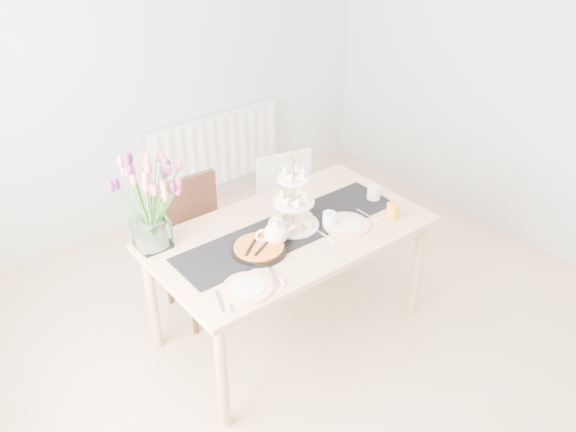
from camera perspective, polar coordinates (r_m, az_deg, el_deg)
room_shell at (r=2.96m, az=6.95°, el=4.03°), size 4.50×4.50×4.50m
radiator at (r=5.17m, az=-6.72°, el=6.14°), size 1.20×0.08×0.60m
dining_table at (r=3.55m, az=0.10°, el=-2.39°), size 1.60×0.90×0.75m
chair_brown at (r=3.92m, az=-8.62°, el=-1.95°), size 0.46×0.46×0.89m
chair_white at (r=4.29m, az=0.24°, el=1.06°), size 0.49×0.49×0.83m
table_runner at (r=3.51m, az=0.10°, el=-1.30°), size 1.40×0.35×0.01m
tulip_vase at (r=3.28m, az=-13.17°, el=2.28°), size 0.64×0.64×0.54m
cake_stand at (r=3.48m, az=0.52°, el=0.74°), size 0.30×0.30×0.44m
teapot at (r=3.36m, az=-1.12°, el=-1.64°), size 0.27×0.25×0.15m
cream_jug at (r=3.83m, az=8.04°, el=2.14°), size 0.09×0.09×0.09m
tart_tin at (r=3.33m, az=-2.74°, el=-3.08°), size 0.31×0.31×0.04m
mug_white at (r=3.53m, az=3.87°, el=-0.33°), size 0.09×0.09×0.09m
mug_orange at (r=3.66m, az=9.78°, el=0.48°), size 0.11×0.11×0.09m
plate_left at (r=3.07m, az=-3.81°, el=-6.73°), size 0.33×0.33×0.01m
plate_right at (r=3.56m, az=5.46°, el=-0.84°), size 0.28×0.28×0.01m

